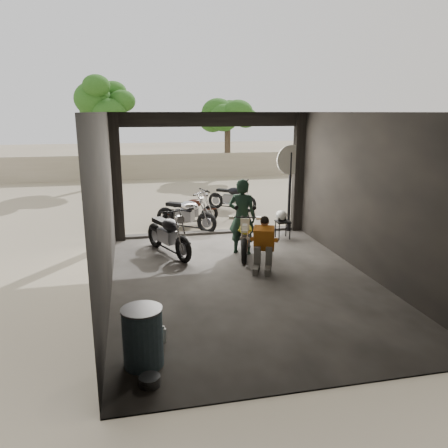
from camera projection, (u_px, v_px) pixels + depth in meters
name	position (u px, v px, depth m)	size (l,w,h in m)	color
ground	(244.00, 282.00, 8.49)	(80.00, 80.00, 0.00)	#7A6D56
garage	(237.00, 212.00, 8.68)	(7.00, 7.13, 3.20)	#2D2B28
boundary_wall	(172.00, 166.00, 21.59)	(18.00, 0.30, 1.20)	gray
tree_left	(103.00, 93.00, 18.71)	(2.20, 2.20, 5.60)	#382B1E
tree_right	(228.00, 104.00, 21.42)	(2.20, 2.20, 5.00)	#382B1E
main_bike	(246.00, 234.00, 9.90)	(0.65, 1.57, 1.05)	beige
left_bike	(168.00, 231.00, 9.94)	(0.70, 1.71, 1.16)	black
outside_bike_a	(186.00, 211.00, 12.00)	(0.68, 1.66, 1.12)	black
outside_bike_b	(191.00, 208.00, 12.57)	(0.62, 1.50, 1.02)	#40190F
outside_bike_c	(232.00, 195.00, 14.51)	(0.63, 1.53, 1.03)	black
rider	(242.00, 217.00, 9.93)	(0.64, 0.42, 1.76)	black
mechanic	(263.00, 246.00, 8.92)	(0.56, 0.75, 1.09)	#B66318
stool	(283.00, 224.00, 11.23)	(0.35, 0.35, 0.48)	black
helmet	(281.00, 215.00, 11.20)	(0.29, 0.31, 0.28)	silver
oil_drum	(143.00, 338.00, 5.58)	(0.51, 0.51, 0.80)	#405E6D
sign_post	(290.00, 174.00, 11.64)	(0.79, 0.08, 2.36)	black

